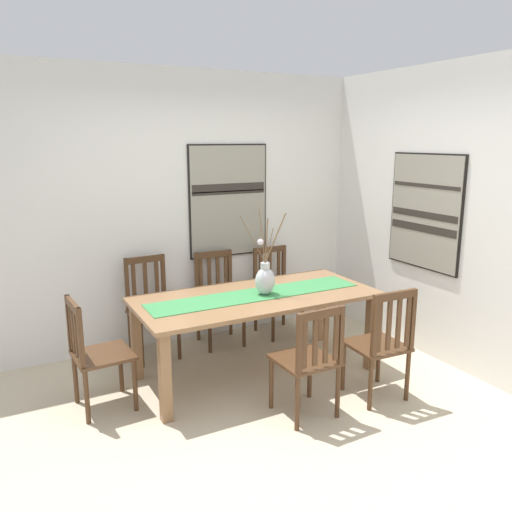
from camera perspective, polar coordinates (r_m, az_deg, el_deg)
The scene contains 14 objects.
ground_plane at distance 4.08m, azimuth 3.08°, elevation -17.34°, with size 6.40×6.40×0.03m, color beige.
wall_back at distance 5.25m, azimuth -7.22°, elevation 5.26°, with size 6.40×0.12×2.70m, color silver.
wall_side at distance 4.81m, azimuth 22.72°, elevation 3.67°, with size 0.12×6.40×2.70m, color silver.
dining_table at distance 4.45m, azimuth 0.01°, elevation -5.47°, with size 2.07×0.95×0.73m.
table_runner at distance 4.43m, azimuth 0.01°, elevation -4.30°, with size 1.91×0.36×0.01m, color #388447.
centerpiece_vase at distance 4.39m, azimuth 1.01°, elevation -2.55°, with size 0.35×0.19×0.76m.
chair_0 at distance 3.86m, azimuth 5.92°, elevation -11.27°, with size 0.43×0.43×0.88m.
chair_1 at distance 5.22m, azimuth -4.22°, elevation -4.55°, with size 0.44×0.44×0.92m.
chair_2 at distance 4.20m, azimuth 13.75°, elevation -9.31°, with size 0.44×0.44×0.93m.
chair_3 at distance 5.00m, azimuth -11.59°, elevation -5.59°, with size 0.44×0.44×0.95m.
chair_4 at distance 4.12m, azimuth -17.47°, elevation -10.15°, with size 0.45×0.45×0.89m.
chair_5 at distance 5.48m, azimuth 2.24°, elevation -3.78°, with size 0.43×0.43×0.91m.
painting_on_back_wall at distance 5.33m, azimuth -3.10°, elevation 6.14°, with size 0.87×0.05×1.15m.
painting_on_side_wall at distance 5.06m, azimuth 18.28°, elevation 4.69°, with size 0.05×0.86×1.08m.
Camera 1 is at (-1.83, -3.02, 2.04)m, focal length 36.01 mm.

